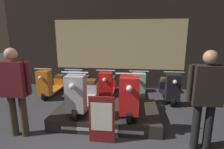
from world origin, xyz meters
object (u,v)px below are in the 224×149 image
(price_sign_board, at_px, (102,120))
(scooter_display_left, at_px, (83,93))
(scooter_backrow_2, at_px, (108,86))
(person_right_browsing, at_px, (206,93))
(scooter_backrow_1, at_px, (80,85))
(scooter_backrow_3, at_px, (138,87))
(scooter_backrow_4, at_px, (169,88))
(scooter_display_right, at_px, (130,95))
(person_left_browsing, at_px, (15,85))
(scooter_backrow_0, at_px, (52,84))

(price_sign_board, bearing_deg, scooter_display_left, 124.63)
(scooter_backrow_2, xyz_separation_m, person_right_browsing, (1.90, -2.31, 0.62))
(scooter_backrow_1, xyz_separation_m, price_sign_board, (1.13, -2.35, 0.08))
(scooter_backrow_3, relative_size, person_right_browsing, 0.94)
(scooter_display_left, distance_m, scooter_backrow_4, 2.65)
(scooter_display_right, xyz_separation_m, price_sign_board, (-0.46, -0.80, -0.19))
(person_left_browsing, height_order, person_right_browsing, person_left_browsing)
(scooter_backrow_0, bearing_deg, person_right_browsing, -31.89)
(scooter_backrow_1, bearing_deg, scooter_backrow_0, 180.00)
(scooter_backrow_0, height_order, person_left_browsing, person_left_browsing)
(scooter_display_right, bearing_deg, scooter_backrow_4, 54.12)
(scooter_display_right, distance_m, scooter_backrow_0, 2.95)
(scooter_backrow_0, bearing_deg, scooter_backrow_1, 0.00)
(person_left_browsing, bearing_deg, person_right_browsing, 0.00)
(scooter_backrow_2, height_order, person_right_browsing, person_right_browsing)
(scooter_display_right, relative_size, scooter_backrow_0, 1.00)
(scooter_display_left, relative_size, person_left_browsing, 0.93)
(scooter_backrow_1, relative_size, person_right_browsing, 0.94)
(scooter_backrow_1, bearing_deg, scooter_display_left, -69.59)
(scooter_backrow_4, bearing_deg, scooter_backrow_0, 180.00)
(scooter_display_right, bearing_deg, price_sign_board, -119.96)
(price_sign_board, bearing_deg, person_left_browsing, 178.59)
(person_right_browsing, bearing_deg, scooter_backrow_2, 129.51)
(scooter_backrow_4, bearing_deg, scooter_backrow_3, 180.00)
(scooter_display_right, relative_size, person_right_browsing, 0.94)
(scooter_backrow_2, distance_m, person_left_browsing, 2.76)
(person_right_browsing, bearing_deg, scooter_backrow_3, 113.43)
(scooter_backrow_1, xyz_separation_m, scooter_backrow_2, (0.90, 0.00, 0.00))
(scooter_backrow_0, xyz_separation_m, scooter_backrow_2, (1.81, 0.00, 0.00))
(person_left_browsing, relative_size, price_sign_board, 1.93)
(scooter_display_left, relative_size, scooter_backrow_0, 1.00)
(scooter_display_left, xyz_separation_m, person_left_browsing, (-1.04, -0.76, 0.38))
(scooter_backrow_0, relative_size, price_sign_board, 1.81)
(person_left_browsing, bearing_deg, scooter_display_right, 20.38)
(scooter_backrow_0, distance_m, scooter_backrow_2, 1.81)
(scooter_display_right, distance_m, price_sign_board, 0.95)
(scooter_backrow_0, xyz_separation_m, price_sign_board, (2.03, -2.35, 0.08))
(scooter_backrow_0, bearing_deg, scooter_backrow_2, 0.00)
(scooter_backrow_0, bearing_deg, person_left_browsing, -79.24)
(scooter_display_right, bearing_deg, scooter_display_left, 180.00)
(scooter_backrow_3, height_order, price_sign_board, scooter_backrow_3)
(scooter_backrow_2, relative_size, person_left_browsing, 0.93)
(scooter_backrow_4, height_order, price_sign_board, scooter_backrow_4)
(scooter_backrow_0, xyz_separation_m, scooter_backrow_3, (2.71, 0.00, 0.00))
(scooter_backrow_0, xyz_separation_m, scooter_backrow_4, (3.61, 0.00, 0.00))
(scooter_backrow_3, bearing_deg, scooter_backrow_4, 0.00)
(scooter_display_right, bearing_deg, scooter_backrow_0, 148.26)
(scooter_backrow_2, relative_size, price_sign_board, 1.81)
(price_sign_board, bearing_deg, person_right_browsing, 1.34)
(scooter_display_left, distance_m, scooter_backrow_0, 2.15)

